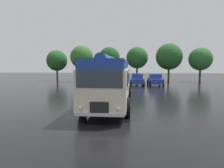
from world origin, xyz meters
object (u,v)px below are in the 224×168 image
object	(u,v)px
vintage_bus	(111,79)
car_mid_right	(137,79)
car_mid_left	(117,79)
car_near_left	(98,79)
car_far_right	(155,80)

from	to	relation	value
vintage_bus	car_mid_right	size ratio (longest dim) A/B	2.43
car_mid_left	car_mid_right	xyz separation A→B (m)	(2.88, 0.45, 0.00)
car_near_left	car_far_right	bearing A→B (deg)	-3.41
vintage_bus	car_near_left	size ratio (longest dim) A/B	2.40
vintage_bus	car_mid_right	xyz separation A→B (m)	(2.74, 14.67, -1.05)
car_near_left	car_mid_right	xyz separation A→B (m)	(5.67, -0.11, 0.00)
vintage_bus	car_mid_left	bearing A→B (deg)	90.55
car_mid_right	car_near_left	bearing A→B (deg)	178.85
car_mid_left	car_near_left	bearing A→B (deg)	168.68
car_mid_left	car_far_right	size ratio (longest dim) A/B	1.01
car_far_right	vintage_bus	bearing A→B (deg)	-110.23
car_mid_right	vintage_bus	bearing A→B (deg)	-100.60
car_near_left	car_mid_left	xyz separation A→B (m)	(2.79, -0.56, 0.00)
car_mid_right	car_far_right	xyz separation A→B (m)	(2.52, -0.37, 0.00)
vintage_bus	car_mid_left	world-z (taller)	vintage_bus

